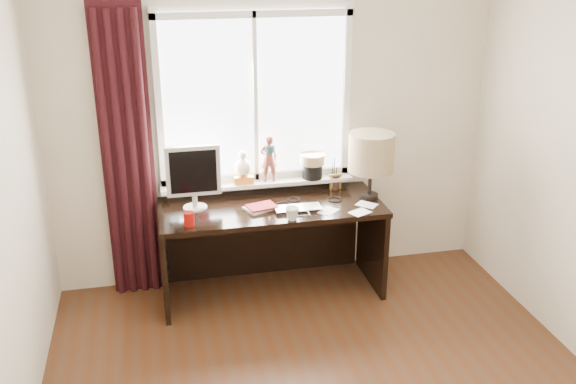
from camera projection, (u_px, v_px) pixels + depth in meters
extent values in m
cube|color=beige|center=(274.00, 122.00, 5.02)|extent=(3.50, 0.00, 2.60)
imported|color=silver|center=(298.00, 209.00, 4.77)|extent=(0.35, 0.23, 0.03)
imported|color=white|center=(292.00, 213.00, 4.59)|extent=(0.14, 0.14, 0.10)
cylinder|color=#980B06|center=(189.00, 219.00, 4.50)|extent=(0.08, 0.08, 0.10)
cube|color=white|center=(255.00, 98.00, 4.90)|extent=(1.40, 0.02, 1.30)
cube|color=silver|center=(257.00, 176.00, 5.11)|extent=(1.50, 0.05, 0.05)
cube|color=silver|center=(254.00, 14.00, 4.65)|extent=(1.50, 0.05, 0.05)
cube|color=silver|center=(159.00, 104.00, 4.74)|extent=(0.05, 0.05, 1.40)
cube|color=silver|center=(346.00, 94.00, 5.03)|extent=(0.05, 0.05, 1.40)
cube|color=silver|center=(255.00, 99.00, 4.88)|extent=(0.03, 0.05, 1.30)
cube|color=silver|center=(258.00, 183.00, 5.08)|extent=(1.52, 0.18, 0.03)
cylinder|color=#72000C|center=(200.00, 172.00, 4.93)|extent=(0.12, 0.12, 0.22)
cube|color=gold|center=(243.00, 179.00, 5.03)|extent=(0.15, 0.12, 0.06)
sphere|color=beige|center=(243.00, 167.00, 5.00)|extent=(0.13, 0.13, 0.13)
sphere|color=beige|center=(243.00, 155.00, 4.96)|extent=(0.07, 0.07, 0.07)
imported|color=brown|center=(269.00, 158.00, 5.00)|extent=(0.14, 0.09, 0.38)
cylinder|color=#1E4C51|center=(270.00, 149.00, 4.97)|extent=(0.09, 0.09, 0.05)
cylinder|color=black|center=(312.00, 171.00, 5.11)|extent=(0.16, 0.16, 0.12)
cylinder|color=#8C6B4C|center=(313.00, 159.00, 5.08)|extent=(0.20, 0.20, 0.08)
cube|color=black|center=(128.00, 156.00, 4.79)|extent=(0.38, 0.05, 2.25)
cylinder|color=black|center=(109.00, 162.00, 4.74)|extent=(0.06, 0.06, 2.20)
cylinder|color=black|center=(121.00, 161.00, 4.75)|extent=(0.06, 0.06, 2.20)
cylinder|color=black|center=(134.00, 160.00, 4.77)|extent=(0.06, 0.06, 2.20)
cylinder|color=black|center=(146.00, 159.00, 4.79)|extent=(0.06, 0.06, 2.20)
cube|color=black|center=(271.00, 208.00, 4.87)|extent=(1.70, 0.70, 0.04)
cube|color=black|center=(164.00, 262.00, 4.84)|extent=(0.04, 0.64, 0.71)
cube|color=black|center=(372.00, 242.00, 5.18)|extent=(0.04, 0.64, 0.71)
cube|color=black|center=(264.00, 234.00, 5.31)|extent=(1.60, 0.03, 0.71)
cylinder|color=beige|center=(195.00, 208.00, 4.80)|extent=(0.18, 0.18, 0.01)
cylinder|color=beige|center=(195.00, 200.00, 4.78)|extent=(0.04, 0.04, 0.10)
cube|color=beige|center=(193.00, 171.00, 4.70)|extent=(0.40, 0.04, 0.38)
cube|color=black|center=(193.00, 172.00, 4.67)|extent=(0.34, 0.01, 0.32)
cube|color=beige|center=(260.00, 208.00, 4.79)|extent=(0.27, 0.24, 0.02)
cube|color=maroon|center=(262.00, 206.00, 4.78)|extent=(0.24, 0.20, 0.01)
cylinder|color=black|center=(334.00, 181.00, 5.17)|extent=(0.09, 0.09, 0.12)
cylinder|color=black|center=(332.00, 175.00, 5.16)|extent=(0.01, 0.01, 0.22)
cylinder|color=black|center=(336.00, 178.00, 5.16)|extent=(0.01, 0.01, 0.19)
cylinder|color=black|center=(334.00, 173.00, 5.16)|extent=(0.01, 0.01, 0.25)
cylinder|color=black|center=(336.00, 178.00, 5.18)|extent=(0.01, 0.01, 0.17)
cube|color=gold|center=(335.00, 182.00, 5.15)|extent=(0.10, 0.02, 0.13)
cube|color=#996633|center=(336.00, 182.00, 5.14)|extent=(0.08, 0.01, 0.10)
cylinder|color=black|center=(369.00, 196.00, 5.01)|extent=(0.14, 0.14, 0.03)
cylinder|color=black|center=(370.00, 181.00, 4.96)|extent=(0.03, 0.03, 0.22)
cylinder|color=tan|center=(371.00, 152.00, 4.88)|extent=(0.35, 0.35, 0.30)
cube|color=white|center=(360.00, 212.00, 4.74)|extent=(0.18, 0.17, 0.00)
cube|color=white|center=(367.00, 205.00, 4.87)|extent=(0.18, 0.18, 0.00)
cube|color=white|center=(328.00, 211.00, 4.76)|extent=(0.18, 0.18, 0.00)
torus|color=black|center=(284.00, 205.00, 4.86)|extent=(0.14, 0.14, 0.01)
torus|color=black|center=(335.00, 199.00, 4.96)|extent=(0.14, 0.14, 0.01)
torus|color=black|center=(294.00, 199.00, 4.96)|extent=(0.12, 0.12, 0.01)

